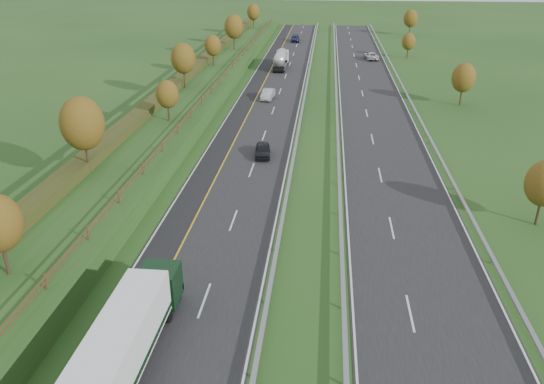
{
  "coord_description": "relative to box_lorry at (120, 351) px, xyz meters",
  "views": [
    {
      "loc": [
        8.97,
        -18.59,
        22.1
      ],
      "look_at": [
        4.57,
        24.71,
        2.2
      ],
      "focal_mm": 35.0,
      "sensor_mm": 36.0,
      "label": 1
    }
  ],
  "objects": [
    {
      "name": "ground",
      "position": [
        9.49,
        52.07,
        -2.33
      ],
      "size": [
        400.0,
        400.0,
        0.0
      ],
      "primitive_type": "plane",
      "color": "#214619",
      "rests_on": "ground"
    },
    {
      "name": "near_carriageway",
      "position": [
        1.49,
        57.07,
        -2.31
      ],
      "size": [
        10.5,
        200.0,
        0.04
      ],
      "primitive_type": "cube",
      "color": "black",
      "rests_on": "ground"
    },
    {
      "name": "far_carriageway",
      "position": [
        17.99,
        57.07,
        -2.31
      ],
      "size": [
        10.5,
        200.0,
        0.04
      ],
      "primitive_type": "cube",
      "color": "black",
      "rests_on": "ground"
    },
    {
      "name": "hard_shoulder",
      "position": [
        -2.26,
        57.07,
        -2.31
      ],
      "size": [
        3.0,
        200.0,
        0.04
      ],
      "primitive_type": "cube",
      "color": "black",
      "rests_on": "ground"
    },
    {
      "name": "lane_markings",
      "position": [
        7.89,
        56.95,
        -2.28
      ],
      "size": [
        26.75,
        200.0,
        0.01
      ],
      "color": "silver",
      "rests_on": "near_carriageway"
    },
    {
      "name": "embankment_left",
      "position": [
        -11.51,
        57.07,
        -1.33
      ],
      "size": [
        12.0,
        200.0,
        2.0
      ],
      "primitive_type": "cube",
      "color": "#214619",
      "rests_on": "ground"
    },
    {
      "name": "hedge_left",
      "position": [
        -13.51,
        57.07,
        0.22
      ],
      "size": [
        2.2,
        180.0,
        1.1
      ],
      "primitive_type": "cube",
      "color": "#2F3A17",
      "rests_on": "embankment_left"
    },
    {
      "name": "fence_left",
      "position": [
        -7.01,
        56.65,
        0.4
      ],
      "size": [
        0.12,
        189.06,
        1.2
      ],
      "color": "#422B19",
      "rests_on": "embankment_left"
    },
    {
      "name": "median_barrier_near",
      "position": [
        7.19,
        57.07,
        -1.72
      ],
      "size": [
        0.32,
        200.0,
        0.71
      ],
      "color": "gray",
      "rests_on": "ground"
    },
    {
      "name": "median_barrier_far",
      "position": [
        12.29,
        57.07,
        -1.72
      ],
      "size": [
        0.32,
        200.0,
        0.71
      ],
      "color": "gray",
      "rests_on": "ground"
    },
    {
      "name": "outer_barrier_far",
      "position": [
        23.79,
        57.07,
        -1.71
      ],
      "size": [
        0.32,
        200.0,
        0.71
      ],
      "color": "gray",
      "rests_on": "ground"
    },
    {
      "name": "trees_left",
      "position": [
        -11.15,
        53.7,
        4.04
      ],
      "size": [
        6.64,
        164.3,
        7.66
      ],
      "color": "#2D2116",
      "rests_on": "embankment_left"
    },
    {
      "name": "trees_far",
      "position": [
        31.29,
        86.28,
        1.92
      ],
      "size": [
        8.45,
        118.6,
        7.12
      ],
      "color": "#2D2116",
      "rests_on": "ground"
    },
    {
      "name": "box_lorry",
      "position": [
        0.0,
        0.0,
        0.0
      ],
      "size": [
        2.58,
        16.28,
        4.06
      ],
      "color": "black",
      "rests_on": "near_carriageway"
    },
    {
      "name": "road_tanker",
      "position": [
        1.13,
        88.11,
        -0.47
      ],
      "size": [
        2.4,
        11.22,
        3.46
      ],
      "color": "silver",
      "rests_on": "near_carriageway"
    },
    {
      "name": "car_dark_near",
      "position": [
        3.46,
        36.47,
        -1.55
      ],
      "size": [
        2.21,
        4.52,
        1.48
      ],
      "primitive_type": "imported",
      "rotation": [
        0.0,
        0.0,
        0.11
      ],
      "color": "black",
      "rests_on": "near_carriageway"
    },
    {
      "name": "car_silver_mid",
      "position": [
        1.21,
        62.71,
        -1.49
      ],
      "size": [
        2.03,
        4.94,
        1.59
      ],
      "primitive_type": "imported",
      "rotation": [
        0.0,
        0.0,
        -0.07
      ],
      "color": "#A7A7AB",
      "rests_on": "near_carriageway"
    },
    {
      "name": "car_small_far",
      "position": [
        2.0,
        122.65,
        -1.5
      ],
      "size": [
        2.58,
        5.58,
        1.58
      ],
      "primitive_type": "imported",
      "rotation": [
        0.0,
        0.0,
        0.07
      ],
      "color": "#151D42",
      "rests_on": "near_carriageway"
    },
    {
      "name": "car_oncoming",
      "position": [
        20.23,
        99.2,
        -1.5
      ],
      "size": [
        3.31,
        5.97,
        1.58
      ],
      "primitive_type": "imported",
      "rotation": [
        0.0,
        0.0,
        3.27
      ],
      "color": "silver",
      "rests_on": "far_carriageway"
    }
  ]
}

